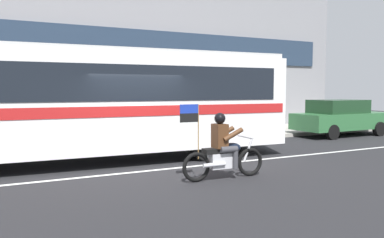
{
  "coord_description": "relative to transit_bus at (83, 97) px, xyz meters",
  "views": [
    {
      "loc": [
        -3.1,
        -9.7,
        2.1
      ],
      "look_at": [
        1.42,
        -0.52,
        1.3
      ],
      "focal_mm": 35.14,
      "sensor_mm": 36.0,
      "label": 1
    }
  ],
  "objects": [
    {
      "name": "ground_plane",
      "position": [
        1.17,
        -1.19,
        -1.88
      ],
      "size": [
        60.0,
        60.0,
        0.0
      ],
      "primitive_type": "plane",
      "color": "black"
    },
    {
      "name": "sidewalk_curb",
      "position": [
        1.17,
        3.91,
        -1.81
      ],
      "size": [
        28.0,
        3.8,
        0.15
      ],
      "primitive_type": "cube",
      "color": "#A39E93",
      "rests_on": "ground_plane"
    },
    {
      "name": "lane_center_stripe",
      "position": [
        1.17,
        -1.79,
        -1.88
      ],
      "size": [
        26.6,
        0.14,
        0.01
      ],
      "primitive_type": "cube",
      "color": "silver",
      "rests_on": "ground_plane"
    },
    {
      "name": "office_building_facade",
      "position": [
        1.17,
        6.19,
        4.04
      ],
      "size": [
        28.0,
        0.89,
        11.83
      ],
      "color": "gray",
      "rests_on": "ground_plane"
    },
    {
      "name": "transit_bus",
      "position": [
        0.0,
        0.0,
        0.0
      ],
      "size": [
        12.22,
        3.08,
        3.22
      ],
      "color": "white",
      "rests_on": "ground_plane"
    },
    {
      "name": "motorcycle_with_rider",
      "position": [
        2.58,
        -3.41,
        -1.22
      ],
      "size": [
        2.2,
        0.64,
        1.78
      ],
      "color": "black",
      "rests_on": "ground_plane"
    },
    {
      "name": "parked_sedan_curbside",
      "position": [
        11.66,
        1.39,
        -1.03
      ],
      "size": [
        4.72,
        1.92,
        1.64
      ],
      "color": "#2D6638",
      "rests_on": "ground_plane"
    }
  ]
}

